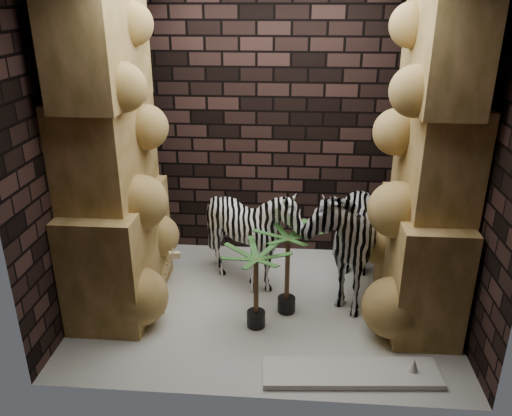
# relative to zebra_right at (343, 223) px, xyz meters

# --- Properties ---
(floor) EXTENTS (3.50, 3.50, 0.00)m
(floor) POSITION_rel_zebra_right_xyz_m (-0.74, -0.38, -0.75)
(floor) COLOR silver
(floor) RESTS_ON ground
(wall_back) EXTENTS (3.50, 0.00, 3.50)m
(wall_back) POSITION_rel_zebra_right_xyz_m (-0.74, 0.87, 0.75)
(wall_back) COLOR black
(wall_back) RESTS_ON ground
(wall_front) EXTENTS (3.50, 0.00, 3.50)m
(wall_front) POSITION_rel_zebra_right_xyz_m (-0.74, -1.63, 0.75)
(wall_front) COLOR black
(wall_front) RESTS_ON ground
(wall_left) EXTENTS (0.00, 3.00, 3.00)m
(wall_left) POSITION_rel_zebra_right_xyz_m (-2.49, -0.38, 0.75)
(wall_left) COLOR black
(wall_left) RESTS_ON ground
(wall_right) EXTENTS (0.00, 3.00, 3.00)m
(wall_right) POSITION_rel_zebra_right_xyz_m (1.01, -0.38, 0.75)
(wall_right) COLOR black
(wall_right) RESTS_ON ground
(rock_pillar_left) EXTENTS (0.68, 1.30, 3.00)m
(rock_pillar_left) POSITION_rel_zebra_right_xyz_m (-2.14, -0.38, 0.75)
(rock_pillar_left) COLOR #E1B16D
(rock_pillar_left) RESTS_ON floor
(rock_pillar_right) EXTENTS (0.58, 1.25, 3.00)m
(rock_pillar_right) POSITION_rel_zebra_right_xyz_m (0.68, -0.38, 0.75)
(rock_pillar_right) COLOR #E1B16D
(rock_pillar_right) RESTS_ON floor
(zebra_right) EXTENTS (0.83, 1.34, 1.49)m
(zebra_right) POSITION_rel_zebra_right_xyz_m (0.00, 0.00, 0.00)
(zebra_right) COLOR white
(zebra_right) RESTS_ON floor
(zebra_left) EXTENTS (1.08, 1.28, 1.07)m
(zebra_left) POSITION_rel_zebra_right_xyz_m (-0.90, -0.02, -0.21)
(zebra_left) COLOR white
(zebra_left) RESTS_ON floor
(giraffe_toy) EXTENTS (0.36, 0.24, 0.67)m
(giraffe_toy) POSITION_rel_zebra_right_xyz_m (-1.79, -0.59, -0.41)
(giraffe_toy) COLOR beige
(giraffe_toy) RESTS_ON floor
(palm_front) EXTENTS (0.36, 0.36, 0.88)m
(palm_front) POSITION_rel_zebra_right_xyz_m (-0.53, -0.46, -0.31)
(palm_front) COLOR #1D4918
(palm_front) RESTS_ON floor
(palm_back) EXTENTS (0.36, 0.36, 0.79)m
(palm_back) POSITION_rel_zebra_right_xyz_m (-0.80, -0.72, -0.35)
(palm_back) COLOR #1D4918
(palm_back) RESTS_ON floor
(surfboard) EXTENTS (1.43, 0.45, 0.05)m
(surfboard) POSITION_rel_zebra_right_xyz_m (0.01, -1.33, -0.72)
(surfboard) COLOR silver
(surfboard) RESTS_ON floor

